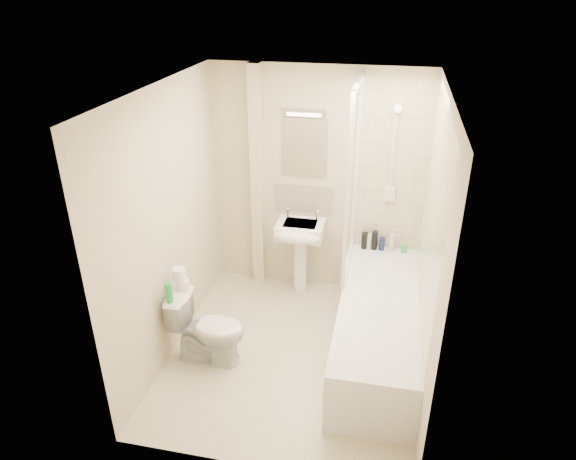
# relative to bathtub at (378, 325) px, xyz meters

# --- Properties ---
(floor) EXTENTS (2.50, 2.50, 0.00)m
(floor) POSITION_rel_bathtub_xyz_m (-0.75, -0.20, -0.29)
(floor) COLOR beige
(floor) RESTS_ON ground
(wall_back) EXTENTS (2.20, 0.02, 2.40)m
(wall_back) POSITION_rel_bathtub_xyz_m (-0.75, 1.05, 0.91)
(wall_back) COLOR beige
(wall_back) RESTS_ON ground
(wall_left) EXTENTS (0.02, 2.50, 2.40)m
(wall_left) POSITION_rel_bathtub_xyz_m (-1.85, -0.20, 0.91)
(wall_left) COLOR beige
(wall_left) RESTS_ON ground
(wall_right) EXTENTS (0.02, 2.50, 2.40)m
(wall_right) POSITION_rel_bathtub_xyz_m (0.35, -0.20, 0.91)
(wall_right) COLOR beige
(wall_right) RESTS_ON ground
(ceiling) EXTENTS (2.20, 2.50, 0.02)m
(ceiling) POSITION_rel_bathtub_xyz_m (-0.75, -0.20, 2.11)
(ceiling) COLOR white
(ceiling) RESTS_ON wall_back
(tile_back) EXTENTS (0.70, 0.01, 1.75)m
(tile_back) POSITION_rel_bathtub_xyz_m (0.00, 1.04, 1.14)
(tile_back) COLOR beige
(tile_back) RESTS_ON wall_back
(tile_right) EXTENTS (0.01, 2.10, 1.75)m
(tile_right) POSITION_rel_bathtub_xyz_m (0.34, 0.00, 1.14)
(tile_right) COLOR beige
(tile_right) RESTS_ON wall_right
(pipe_boxing) EXTENTS (0.12, 0.12, 2.40)m
(pipe_boxing) POSITION_rel_bathtub_xyz_m (-1.37, 0.99, 0.91)
(pipe_boxing) COLOR beige
(pipe_boxing) RESTS_ON ground
(splashback) EXTENTS (0.60, 0.02, 0.30)m
(splashback) POSITION_rel_bathtub_xyz_m (-0.88, 1.04, 0.74)
(splashback) COLOR beige
(splashback) RESTS_ON wall_back
(mirror) EXTENTS (0.46, 0.01, 0.60)m
(mirror) POSITION_rel_bathtub_xyz_m (-0.88, 1.04, 1.29)
(mirror) COLOR white
(mirror) RESTS_ON wall_back
(strip_light) EXTENTS (0.42, 0.07, 0.07)m
(strip_light) POSITION_rel_bathtub_xyz_m (-0.88, 1.02, 1.66)
(strip_light) COLOR silver
(strip_light) RESTS_ON wall_back
(bathtub) EXTENTS (0.70, 2.10, 0.55)m
(bathtub) POSITION_rel_bathtub_xyz_m (0.00, 0.00, 0.00)
(bathtub) COLOR white
(bathtub) RESTS_ON ground
(shower_screen) EXTENTS (0.04, 0.92, 1.80)m
(shower_screen) POSITION_rel_bathtub_xyz_m (-0.35, 0.60, 1.16)
(shower_screen) COLOR white
(shower_screen) RESTS_ON bathtub
(shower_fixture) EXTENTS (0.10, 0.16, 0.99)m
(shower_fixture) POSITION_rel_bathtub_xyz_m (-0.00, 0.99, 1.26)
(shower_fixture) COLOR white
(shower_fixture) RESTS_ON wall_back
(pedestal_sink) EXTENTS (0.49, 0.46, 0.95)m
(pedestal_sink) POSITION_rel_bathtub_xyz_m (-0.88, 0.81, 0.37)
(pedestal_sink) COLOR white
(pedestal_sink) RESTS_ON ground
(bottle_black_a) EXTENTS (0.07, 0.07, 0.18)m
(bottle_black_a) POSITION_rel_bathtub_xyz_m (-0.21, 0.96, 0.35)
(bottle_black_a) COLOR black
(bottle_black_a) RESTS_ON bathtub
(bottle_white_a) EXTENTS (0.05, 0.05, 0.17)m
(bottle_white_a) POSITION_rel_bathtub_xyz_m (-0.17, 0.96, 0.35)
(bottle_white_a) COLOR silver
(bottle_white_a) RESTS_ON bathtub
(bottle_black_b) EXTENTS (0.06, 0.06, 0.21)m
(bottle_black_b) POSITION_rel_bathtub_xyz_m (-0.11, 0.96, 0.36)
(bottle_black_b) COLOR black
(bottle_black_b) RESTS_ON bathtub
(bottle_blue) EXTENTS (0.06, 0.06, 0.14)m
(bottle_blue) POSITION_rel_bathtub_xyz_m (-0.03, 0.96, 0.33)
(bottle_blue) COLOR #121D50
(bottle_blue) RESTS_ON bathtub
(bottle_cream) EXTENTS (0.06, 0.06, 0.19)m
(bottle_cream) POSITION_rel_bathtub_xyz_m (0.07, 0.96, 0.36)
(bottle_cream) COLOR beige
(bottle_cream) RESTS_ON bathtub
(bottle_green) EXTENTS (0.06, 0.06, 0.09)m
(bottle_green) POSITION_rel_bathtub_xyz_m (0.19, 0.96, 0.31)
(bottle_green) COLOR #32C25B
(bottle_green) RESTS_ON bathtub
(toilet) EXTENTS (0.39, 0.66, 0.66)m
(toilet) POSITION_rel_bathtub_xyz_m (-1.47, -0.41, 0.04)
(toilet) COLOR white
(toilet) RESTS_ON ground
(toilet_roll_lower) EXTENTS (0.11, 0.11, 0.09)m
(toilet_roll_lower) POSITION_rel_bathtub_xyz_m (-1.71, -0.33, 0.42)
(toilet_roll_lower) COLOR white
(toilet_roll_lower) RESTS_ON toilet
(toilet_roll_upper) EXTENTS (0.12, 0.12, 0.11)m
(toilet_roll_upper) POSITION_rel_bathtub_xyz_m (-1.73, -0.33, 0.52)
(toilet_roll_upper) COLOR white
(toilet_roll_upper) RESTS_ON toilet_roll_lower
(green_bottle) EXTENTS (0.06, 0.06, 0.18)m
(green_bottle) POSITION_rel_bathtub_xyz_m (-1.74, -0.53, 0.47)
(green_bottle) COLOR green
(green_bottle) RESTS_ON toilet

